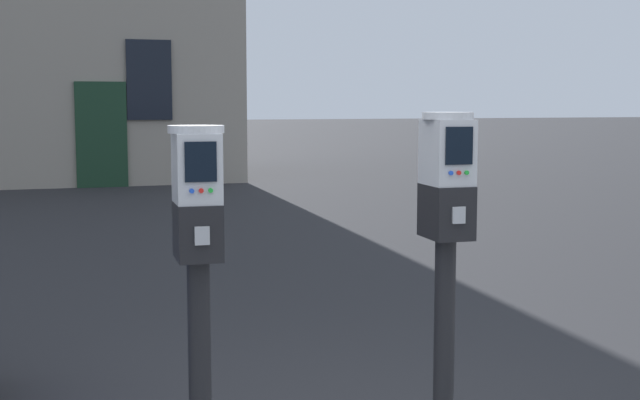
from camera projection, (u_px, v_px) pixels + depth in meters
parking_meter_near_kerb at (198, 243)px, 3.37m from camera, size 0.23×0.26×1.47m
parking_meter_twin_adjacent at (446, 223)px, 3.70m from camera, size 0.23×0.26×1.51m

